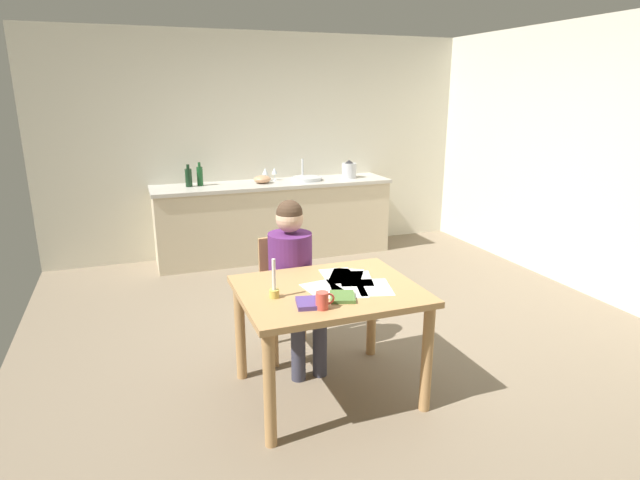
% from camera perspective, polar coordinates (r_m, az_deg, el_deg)
% --- Properties ---
extents(ground_plane, '(5.20, 5.20, 0.04)m').
position_cam_1_polar(ground_plane, '(4.45, 3.00, -10.15)').
color(ground_plane, '#7A6B56').
extents(wall_back, '(5.20, 0.12, 2.60)m').
position_cam_1_polar(wall_back, '(6.49, -6.04, 10.27)').
color(wall_back, beige).
rests_on(wall_back, ground).
extents(wall_right, '(0.12, 5.20, 2.60)m').
position_cam_1_polar(wall_right, '(5.60, 28.70, 7.52)').
color(wall_right, beige).
rests_on(wall_right, ground).
extents(kitchen_counter, '(2.80, 0.64, 0.90)m').
position_cam_1_polar(kitchen_counter, '(6.29, -4.99, 2.26)').
color(kitchen_counter, beige).
rests_on(kitchen_counter, ground).
extents(dining_table, '(1.12, 0.90, 0.74)m').
position_cam_1_polar(dining_table, '(3.34, 0.95, -7.10)').
color(dining_table, tan).
rests_on(dining_table, ground).
extents(chair_at_table, '(0.41, 0.41, 0.88)m').
position_cam_1_polar(chair_at_table, '(3.97, -3.59, -5.37)').
color(chair_at_table, tan).
rests_on(chair_at_table, ground).
extents(person_seated, '(0.33, 0.60, 1.19)m').
position_cam_1_polar(person_seated, '(3.78, -2.93, -3.50)').
color(person_seated, '#592666').
rests_on(person_seated, ground).
extents(coffee_mug, '(0.11, 0.07, 0.10)m').
position_cam_1_polar(coffee_mug, '(2.97, 0.29, -6.61)').
color(coffee_mug, '#D84C3F').
rests_on(coffee_mug, dining_table).
extents(candlestick, '(0.06, 0.06, 0.24)m').
position_cam_1_polar(candlestick, '(3.13, -5.03, -5.15)').
color(candlestick, gold).
rests_on(candlestick, dining_table).
extents(book_magazine, '(0.19, 0.21, 0.02)m').
position_cam_1_polar(book_magazine, '(3.13, 2.47, -6.21)').
color(book_magazine, '#4D7233').
rests_on(book_magazine, dining_table).
extents(book_cookery, '(0.20, 0.20, 0.03)m').
position_cam_1_polar(book_cookery, '(3.03, -0.99, -6.89)').
color(book_cookery, '#50397E').
rests_on(book_cookery, dining_table).
extents(paper_letter, '(0.33, 0.36, 0.00)m').
position_cam_1_polar(paper_letter, '(3.50, 2.89, -3.93)').
color(paper_letter, white).
rests_on(paper_letter, dining_table).
extents(paper_bill, '(0.24, 0.32, 0.00)m').
position_cam_1_polar(paper_bill, '(3.50, 2.07, -3.91)').
color(paper_bill, white).
rests_on(paper_bill, dining_table).
extents(paper_envelope, '(0.29, 0.35, 0.00)m').
position_cam_1_polar(paper_envelope, '(3.46, 3.89, -4.21)').
color(paper_envelope, white).
rests_on(paper_envelope, dining_table).
extents(paper_receipt, '(0.28, 0.34, 0.00)m').
position_cam_1_polar(paper_receipt, '(3.32, 5.89, -5.15)').
color(paper_receipt, white).
rests_on(paper_receipt, dining_table).
extents(paper_notice, '(0.28, 0.34, 0.00)m').
position_cam_1_polar(paper_notice, '(3.27, 3.10, -5.40)').
color(paper_notice, white).
rests_on(paper_notice, dining_table).
extents(paper_flyer, '(0.25, 0.32, 0.00)m').
position_cam_1_polar(paper_flyer, '(3.27, 0.46, -5.41)').
color(paper_flyer, white).
rests_on(paper_flyer, dining_table).
extents(sink_unit, '(0.36, 0.36, 0.24)m').
position_cam_1_polar(sink_unit, '(6.32, -1.46, 6.74)').
color(sink_unit, '#B2B7BC').
rests_on(sink_unit, kitchen_counter).
extents(bottle_oil, '(0.08, 0.08, 0.25)m').
position_cam_1_polar(bottle_oil, '(6.06, -14.15, 6.66)').
color(bottle_oil, black).
rests_on(bottle_oil, kitchen_counter).
extents(bottle_vinegar, '(0.07, 0.07, 0.26)m').
position_cam_1_polar(bottle_vinegar, '(6.09, -12.98, 6.85)').
color(bottle_vinegar, '#194C23').
rests_on(bottle_vinegar, kitchen_counter).
extents(mixing_bowl, '(0.20, 0.20, 0.09)m').
position_cam_1_polar(mixing_bowl, '(6.15, -6.32, 6.60)').
color(mixing_bowl, tan).
rests_on(mixing_bowl, kitchen_counter).
extents(stovetop_kettle, '(0.18, 0.18, 0.22)m').
position_cam_1_polar(stovetop_kettle, '(6.50, 3.19, 7.66)').
color(stovetop_kettle, '#B7BABF').
rests_on(stovetop_kettle, kitchen_counter).
extents(wine_glass_near_sink, '(0.07, 0.07, 0.15)m').
position_cam_1_polar(wine_glass_near_sink, '(6.34, -5.00, 7.50)').
color(wine_glass_near_sink, silver).
rests_on(wine_glass_near_sink, kitchen_counter).
extents(wine_glass_by_kettle, '(0.07, 0.07, 0.15)m').
position_cam_1_polar(wine_glass_by_kettle, '(6.31, -6.00, 7.44)').
color(wine_glass_by_kettle, silver).
rests_on(wine_glass_by_kettle, kitchen_counter).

